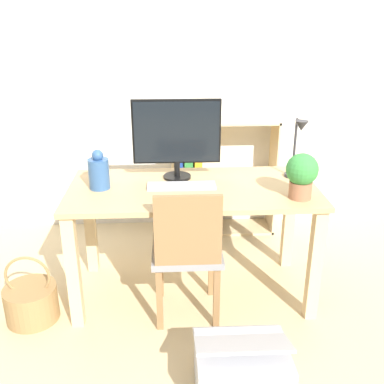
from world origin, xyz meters
name	(u,v)px	position (x,y,z in m)	size (l,w,h in m)	color
ground_plane	(193,290)	(0.00, 0.00, 0.00)	(10.00, 10.00, 0.00)	#CCB284
wall_back	(185,68)	(0.00, 1.07, 1.30)	(8.00, 0.05, 2.60)	silver
desk	(193,206)	(0.00, 0.00, 0.61)	(1.49, 0.71, 0.73)	tan
monitor	(177,134)	(-0.09, 0.16, 1.02)	(0.54, 0.17, 0.49)	black
keyboard	(182,186)	(-0.07, 0.00, 0.74)	(0.41, 0.12, 0.02)	#B2B2B7
vase	(99,172)	(-0.55, 0.01, 0.84)	(0.12, 0.12, 0.24)	#33598C
desk_lamp	(298,144)	(0.64, 0.09, 0.97)	(0.10, 0.19, 0.38)	#2D2D33
potted_plant	(302,174)	(0.59, -0.20, 0.88)	(0.18, 0.18, 0.26)	#9E6647
chair	(187,250)	(-0.05, -0.27, 0.46)	(0.40, 0.40, 0.84)	gray
bookshelf	(204,184)	(0.14, 0.90, 0.40)	(0.83, 0.28, 0.93)	#D8BC8C
basket	(31,302)	(-0.97, -0.23, 0.12)	(0.31, 0.31, 0.42)	#997547
storage_box	(242,369)	(0.19, -0.85, 0.13)	(0.44, 0.40, 0.32)	#B2B2B7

